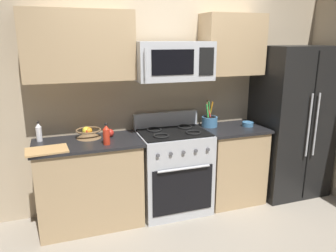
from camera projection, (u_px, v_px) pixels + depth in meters
ground_plane at (194, 237)px, 3.24m from camera, size 16.00×16.00×0.00m
wall_back at (163, 93)px, 3.78m from camera, size 8.00×0.10×2.60m
counter_left at (90, 183)px, 3.38m from camera, size 1.07×0.58×0.91m
range_oven at (173, 170)px, 3.67m from camera, size 0.76×0.62×1.09m
counter_right at (232, 164)px, 3.90m from camera, size 0.71×0.58×0.91m
refrigerator at (291, 122)px, 4.02m from camera, size 0.85×0.69×1.83m
microwave at (173, 61)px, 3.37m from camera, size 0.80×0.44×0.40m
upper_cabinets_left at (79, 46)px, 3.14m from camera, size 1.06×0.34×0.67m
upper_cabinets_right at (232, 45)px, 3.67m from camera, size 0.70×0.34×0.67m
utensil_crock at (210, 121)px, 3.81m from camera, size 0.18×0.18×0.31m
fruit_basket at (88, 133)px, 3.37m from camera, size 0.26×0.26×0.12m
apple_loose at (110, 133)px, 3.41m from camera, size 0.08×0.08×0.08m
cutting_board at (47, 150)px, 2.98m from camera, size 0.39×0.28×0.02m
bottle_vinegar at (39, 132)px, 3.25m from camera, size 0.06×0.06×0.20m
bottle_hot_sauce at (106, 135)px, 3.15m from camera, size 0.07×0.07×0.21m
prep_bowl at (248, 124)px, 3.83m from camera, size 0.13×0.13×0.05m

